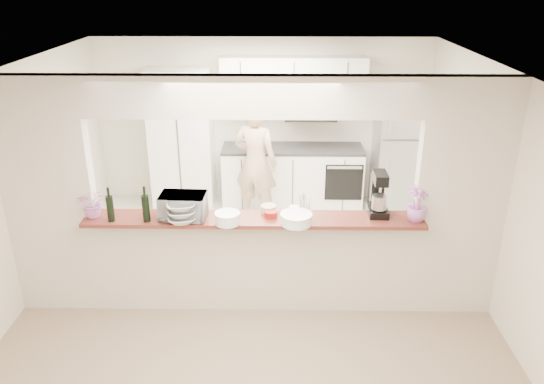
{
  "coord_description": "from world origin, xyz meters",
  "views": [
    {
      "loc": [
        0.26,
        -4.84,
        3.38
      ],
      "look_at": [
        0.18,
        0.3,
        1.22
      ],
      "focal_mm": 35.0,
      "sensor_mm": 36.0,
      "label": 1
    }
  ],
  "objects_px": {
    "refrigerator": "(400,155)",
    "person": "(256,163)",
    "toaster_oven": "(183,206)",
    "stand_mixer": "(378,195)"
  },
  "relations": [
    {
      "from": "person",
      "to": "toaster_oven",
      "type": "bearing_deg",
      "value": 94.62
    },
    {
      "from": "refrigerator",
      "to": "stand_mixer",
      "type": "bearing_deg",
      "value": -107.19
    },
    {
      "from": "refrigerator",
      "to": "person",
      "type": "xyz_separation_m",
      "value": [
        -2.13,
        -0.47,
        0.02
      ]
    },
    {
      "from": "toaster_oven",
      "to": "stand_mixer",
      "type": "xyz_separation_m",
      "value": [
        1.95,
        0.13,
        0.08
      ]
    },
    {
      "from": "refrigerator",
      "to": "toaster_oven",
      "type": "height_order",
      "value": "refrigerator"
    },
    {
      "from": "person",
      "to": "stand_mixer",
      "type": "bearing_deg",
      "value": 142.17
    },
    {
      "from": "toaster_oven",
      "to": "refrigerator",
      "type": "bearing_deg",
      "value": 46.9
    },
    {
      "from": "refrigerator",
      "to": "stand_mixer",
      "type": "distance_m",
      "value": 2.74
    },
    {
      "from": "toaster_oven",
      "to": "person",
      "type": "bearing_deg",
      "value": 76.9
    },
    {
      "from": "refrigerator",
      "to": "toaster_oven",
      "type": "relative_size",
      "value": 3.77
    }
  ]
}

